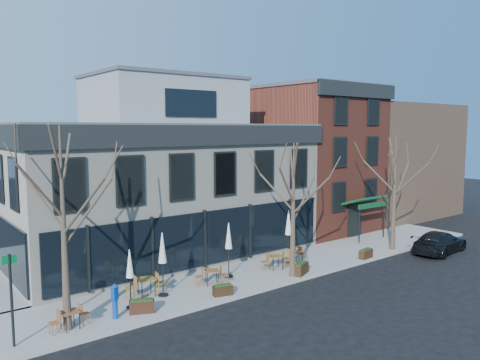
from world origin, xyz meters
TOP-DOWN VIEW (x-y plane):
  - ground at (0.00, 0.00)m, footprint 120.00×120.00m
  - sidewalk_front at (3.25, -2.15)m, footprint 33.50×4.70m
  - corner_building at (0.07, 5.07)m, footprint 18.39×10.39m
  - red_brick_building at (13.00, 4.98)m, footprint 8.20×11.78m
  - bg_building at (23.00, 6.00)m, footprint 12.00×12.00m
  - tree_corner at (-8.49, -3.20)m, footprint 3.93×3.98m
  - tree_mid at (3.01, -3.90)m, footprint 3.50×3.55m
  - tree_right at (12.01, -3.90)m, footprint 3.72×3.77m
  - sign_pole at (-10.50, -3.50)m, footprint 0.50×0.10m
  - parked_sedan at (14.08, -5.95)m, footprint 4.99×2.46m
  - call_box at (-6.63, -3.39)m, footprint 0.31×0.29m
  - cafe_set_0 at (-8.42, -3.26)m, footprint 1.66×0.72m
  - cafe_set_1 at (-4.41, -1.79)m, footprint 1.98×0.89m
  - cafe_set_2 at (-1.09, -2.36)m, footprint 1.72×1.10m
  - cafe_set_3 at (3.17, -2.42)m, footprint 1.81×0.99m
  - cafe_set_4 at (4.77, -2.37)m, footprint 1.78×0.79m
  - umbrella_0 at (-5.62, -2.70)m, footprint 0.42×0.42m
  - umbrella_1 at (-3.80, -2.28)m, footprint 0.48×0.48m
  - umbrella_2 at (0.31, -1.88)m, footprint 0.46×0.46m
  - umbrella_3 at (4.79, -1.71)m, footprint 0.48×0.48m
  - planter_0 at (-5.49, -3.50)m, footprint 1.13×0.82m
  - planter_1 at (-1.57, -3.93)m, footprint 0.99×0.60m
  - planter_2 at (3.60, -3.94)m, footprint 1.22×0.87m
  - planter_3 at (8.91, -4.15)m, footprint 1.06×0.53m

SIDE VIEW (x-z plane):
  - ground at x=0.00m, z-range 0.00..0.00m
  - sidewalk_front at x=3.25m, z-range 0.00..0.15m
  - planter_1 at x=-1.57m, z-range 0.15..0.66m
  - planter_3 at x=8.91m, z-range 0.15..0.72m
  - planter_0 at x=-5.49m, z-range 0.15..0.73m
  - planter_2 at x=3.60m, z-range 0.15..0.78m
  - cafe_set_0 at x=-8.42m, z-range 0.16..1.03m
  - cafe_set_2 at x=-1.09m, z-range 0.16..1.06m
  - cafe_set_4 at x=4.77m, z-range 0.16..1.08m
  - cafe_set_3 at x=3.17m, z-range 0.16..1.09m
  - cafe_set_1 at x=-4.41m, z-range 0.16..1.18m
  - parked_sedan at x=14.08m, z-range 0.00..1.40m
  - call_box at x=-6.63m, z-range 0.19..1.68m
  - umbrella_0 at x=-5.62m, z-range 0.68..3.28m
  - sign_pole at x=-10.50m, z-range 0.37..3.77m
  - umbrella_2 at x=0.31m, z-range 0.74..3.63m
  - umbrella_1 at x=-3.80m, z-range 0.77..3.78m
  - umbrella_3 at x=4.79m, z-range 0.77..3.79m
  - tree_mid at x=3.01m, z-range 0.27..7.31m
  - tree_right at x=12.01m, z-range 0.28..7.76m
  - tree_corner at x=-8.49m, z-range 0.29..8.21m
  - corner_building at x=0.07m, z-range -0.83..10.27m
  - bg_building at x=23.00m, z-range 0.00..10.00m
  - red_brick_building at x=13.00m, z-range 0.05..11.22m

